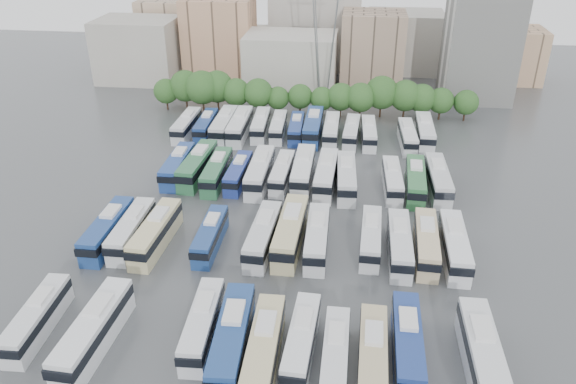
# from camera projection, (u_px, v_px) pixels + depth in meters

# --- Properties ---
(ground) EXTENTS (220.00, 220.00, 0.00)m
(ground) POSITION_uv_depth(u_px,v_px,m) (283.00, 224.00, 75.09)
(ground) COLOR #424447
(ground) RESTS_ON ground
(tree_line) EXTENTS (64.16, 8.14, 8.49)m
(tree_line) POSITION_uv_depth(u_px,v_px,m) (300.00, 93.00, 110.18)
(tree_line) COLOR black
(tree_line) RESTS_ON ground
(city_buildings) EXTENTS (102.00, 35.00, 20.00)m
(city_buildings) POSITION_uv_depth(u_px,v_px,m) (291.00, 40.00, 135.20)
(city_buildings) COLOR #9E998E
(city_buildings) RESTS_ON ground
(apartment_tower) EXTENTS (14.00, 14.00, 26.00)m
(apartment_tower) POSITION_uv_depth(u_px,v_px,m) (481.00, 36.00, 116.18)
(apartment_tower) COLOR silver
(apartment_tower) RESTS_ON ground
(electricity_pylon) EXTENTS (9.00, 6.91, 33.83)m
(electricity_pylon) POSITION_uv_depth(u_px,v_px,m) (326.00, 12.00, 109.96)
(electricity_pylon) COLOR slate
(electricity_pylon) RESTS_ON ground
(bus_r0_s0) EXTENTS (2.82, 11.26, 3.51)m
(bus_r0_s0) POSITION_uv_depth(u_px,v_px,m) (37.00, 318.00, 55.83)
(bus_r0_s0) COLOR silver
(bus_r0_s0) RESTS_ON ground
(bus_r0_s2) EXTENTS (3.34, 12.98, 4.04)m
(bus_r0_s2) POSITION_uv_depth(u_px,v_px,m) (94.00, 330.00, 53.81)
(bus_r0_s2) COLOR white
(bus_r0_s2) RESTS_ON ground
(bus_r0_s5) EXTENTS (2.98, 11.48, 3.57)m
(bus_r0_s5) POSITION_uv_depth(u_px,v_px,m) (203.00, 324.00, 55.00)
(bus_r0_s5) COLOR silver
(bus_r0_s5) RESTS_ON ground
(bus_r0_s6) EXTENTS (3.52, 13.24, 4.11)m
(bus_r0_s6) POSITION_uv_depth(u_px,v_px,m) (232.00, 339.00, 52.73)
(bus_r0_s6) COLOR navy
(bus_r0_s6) RESTS_ON ground
(bus_r0_s7) EXTENTS (2.88, 12.41, 3.88)m
(bus_r0_s7) POSITION_uv_depth(u_px,v_px,m) (264.00, 349.00, 51.75)
(bus_r0_s7) COLOR #C8BB89
(bus_r0_s7) RESTS_ON ground
(bus_r0_s8) EXTENTS (2.95, 11.25, 3.50)m
(bus_r0_s8) POSITION_uv_depth(u_px,v_px,m) (301.00, 340.00, 52.98)
(bus_r0_s8) COLOR silver
(bus_r0_s8) RESTS_ON ground
(bus_r0_s9) EXTENTS (2.43, 10.82, 3.39)m
(bus_r0_s9) POSITION_uv_depth(u_px,v_px,m) (335.00, 356.00, 51.31)
(bus_r0_s9) COLOR silver
(bus_r0_s9) RESTS_ON ground
(bus_r0_s10) EXTENTS (2.86, 11.94, 3.73)m
(bus_r0_s10) POSITION_uv_depth(u_px,v_px,m) (373.00, 358.00, 50.77)
(bus_r0_s10) COLOR tan
(bus_r0_s10) RESTS_ON ground
(bus_r0_s11) EXTENTS (2.78, 12.06, 3.77)m
(bus_r0_s11) POSITION_uv_depth(u_px,v_px,m) (407.00, 344.00, 52.40)
(bus_r0_s11) COLOR navy
(bus_r0_s11) RESTS_ON ground
(bus_r0_s13) EXTENTS (2.90, 12.98, 4.07)m
(bus_r0_s13) POSITION_uv_depth(u_px,v_px,m) (483.00, 356.00, 50.82)
(bus_r0_s13) COLOR silver
(bus_r0_s13) RESTS_ON ground
(bus_r1_s0) EXTENTS (2.72, 12.25, 3.84)m
(bus_r1_s0) POSITION_uv_depth(u_px,v_px,m) (108.00, 229.00, 70.27)
(bus_r1_s0) COLOR navy
(bus_r1_s0) RESTS_ON ground
(bus_r1_s1) EXTENTS (2.69, 11.87, 3.72)m
(bus_r1_s1) POSITION_uv_depth(u_px,v_px,m) (132.00, 229.00, 70.33)
(bus_r1_s1) COLOR silver
(bus_r1_s1) RESTS_ON ground
(bus_r1_s2) EXTENTS (3.28, 12.61, 3.92)m
(bus_r1_s2) POSITION_uv_depth(u_px,v_px,m) (156.00, 232.00, 69.57)
(bus_r1_s2) COLOR beige
(bus_r1_s2) RESTS_ON ground
(bus_r1_s4) EXTENTS (2.37, 10.84, 3.40)m
(bus_r1_s4) POSITION_uv_depth(u_px,v_px,m) (210.00, 235.00, 69.48)
(bus_r1_s4) COLOR navy
(bus_r1_s4) RESTS_ON ground
(bus_r1_s6) EXTENTS (3.23, 12.39, 3.85)m
(bus_r1_s6) POSITION_uv_depth(u_px,v_px,m) (263.00, 235.00, 69.08)
(bus_r1_s6) COLOR silver
(bus_r1_s6) RESTS_ON ground
(bus_r1_s7) EXTENTS (3.37, 13.55, 4.23)m
(bus_r1_s7) POSITION_uv_depth(u_px,v_px,m) (290.00, 231.00, 69.55)
(bus_r1_s7) COLOR #C6BB88
(bus_r1_s7) RESTS_ON ground
(bus_r1_s8) EXTENTS (2.82, 12.12, 3.79)m
(bus_r1_s8) POSITION_uv_depth(u_px,v_px,m) (317.00, 237.00, 68.70)
(bus_r1_s8) COLOR silver
(bus_r1_s8) RESTS_ON ground
(bus_r1_s10) EXTENTS (2.84, 11.31, 3.53)m
(bus_r1_s10) POSITION_uv_depth(u_px,v_px,m) (371.00, 237.00, 68.97)
(bus_r1_s10) COLOR silver
(bus_r1_s10) RESTS_ON ground
(bus_r1_s11) EXTENTS (2.65, 12.02, 3.77)m
(bus_r1_s11) POSITION_uv_depth(u_px,v_px,m) (400.00, 244.00, 67.45)
(bus_r1_s11) COLOR silver
(bus_r1_s11) RESTS_ON ground
(bus_r1_s12) EXTENTS (3.17, 12.12, 3.77)m
(bus_r1_s12) POSITION_uv_depth(u_px,v_px,m) (426.00, 242.00, 67.67)
(bus_r1_s12) COLOR #CFBA8E
(bus_r1_s12) RESTS_ON ground
(bus_r1_s13) EXTENTS (2.88, 12.35, 3.86)m
(bus_r1_s13) POSITION_uv_depth(u_px,v_px,m) (455.00, 245.00, 67.03)
(bus_r1_s13) COLOR white
(bus_r1_s13) RESTS_ON ground
(bus_r2_s1) EXTENTS (2.78, 12.12, 3.79)m
(bus_r2_s1) POSITION_uv_depth(u_px,v_px,m) (178.00, 165.00, 86.89)
(bus_r2_s1) COLOR navy
(bus_r2_s1) RESTS_ON ground
(bus_r2_s2) EXTENTS (3.50, 13.23, 4.11)m
(bus_r2_s2) POSITION_uv_depth(u_px,v_px,m) (198.00, 165.00, 86.70)
(bus_r2_s2) COLOR #2D6941
(bus_r2_s2) RESTS_ON ground
(bus_r2_s3) EXTENTS (2.72, 12.08, 3.78)m
(bus_r2_s3) POSITION_uv_depth(u_px,v_px,m) (217.00, 171.00, 85.15)
(bus_r2_s3) COLOR #2C6842
(bus_r2_s3) RESTS_ON ground
(bus_r2_s4) EXTENTS (2.68, 10.97, 3.42)m
(bus_r2_s4) POSITION_uv_depth(u_px,v_px,m) (238.00, 173.00, 85.06)
(bus_r2_s4) COLOR navy
(bus_r2_s4) RESTS_ON ground
(bus_r2_s5) EXTENTS (2.86, 13.04, 4.09)m
(bus_r2_s5) POSITION_uv_depth(u_px,v_px,m) (260.00, 172.00, 84.64)
(bus_r2_s5) COLOR silver
(bus_r2_s5) RESTS_ON ground
(bus_r2_s6) EXTENTS (2.81, 11.28, 3.52)m
(bus_r2_s6) POSITION_uv_depth(u_px,v_px,m) (282.00, 172.00, 85.00)
(bus_r2_s6) COLOR silver
(bus_r2_s6) RESTS_ON ground
(bus_r2_s7) EXTENTS (2.83, 12.90, 4.04)m
(bus_r2_s7) POSITION_uv_depth(u_px,v_px,m) (303.00, 170.00, 85.20)
(bus_r2_s7) COLOR white
(bus_r2_s7) RESTS_ON ground
(bus_r2_s8) EXTENTS (3.14, 12.81, 3.99)m
(bus_r2_s8) POSITION_uv_depth(u_px,v_px,m) (326.00, 174.00, 83.94)
(bus_r2_s8) COLOR silver
(bus_r2_s8) RESTS_ON ground
(bus_r2_s9) EXTENTS (3.32, 12.69, 3.95)m
(bus_r2_s9) POSITION_uv_depth(u_px,v_px,m) (346.00, 177.00, 83.12)
(bus_r2_s9) COLOR silver
(bus_r2_s9) RESTS_ON ground
(bus_r2_s11) EXTENTS (2.87, 11.39, 3.55)m
(bus_r2_s11) POSITION_uv_depth(u_px,v_px,m) (392.00, 180.00, 82.82)
(bus_r2_s11) COLOR silver
(bus_r2_s11) RESTS_ON ground
(bus_r2_s12) EXTENTS (3.29, 12.44, 3.87)m
(bus_r2_s12) POSITION_uv_depth(u_px,v_px,m) (415.00, 180.00, 82.26)
(bus_r2_s12) COLOR #2F6E3D
(bus_r2_s12) RESTS_ON ground
(bus_r2_s13) EXTENTS (3.01, 12.65, 3.95)m
(bus_r2_s13) POSITION_uv_depth(u_px,v_px,m) (438.00, 179.00, 82.55)
(bus_r2_s13) COLOR silver
(bus_r2_s13) RESTS_ON ground
(bus_r3_s0) EXTENTS (2.66, 11.83, 3.71)m
(bus_r3_s0) POSITION_uv_depth(u_px,v_px,m) (186.00, 125.00, 102.31)
(bus_r3_s0) COLOR silver
(bus_r3_s0) RESTS_ON ground
(bus_r3_s1) EXTENTS (2.78, 11.37, 3.55)m
(bus_r3_s1) POSITION_uv_depth(u_px,v_px,m) (206.00, 125.00, 102.32)
(bus_r3_s1) COLOR navy
(bus_r3_s1) RESTS_ON ground
(bus_r3_s2) EXTENTS (2.92, 13.04, 4.09)m
(bus_r3_s2) POSITION_uv_depth(u_px,v_px,m) (224.00, 125.00, 101.74)
(bus_r3_s2) COLOR silver
(bus_r3_s2) RESTS_ON ground
(bus_r3_s3) EXTENTS (3.02, 13.08, 4.09)m
(bus_r3_s3) POSITION_uv_depth(u_px,v_px,m) (240.00, 126.00, 101.40)
(bus_r3_s3) COLOR silver
(bus_r3_s3) RESTS_ON ground
(bus_r3_s4) EXTENTS (3.10, 11.78, 3.66)m
(bus_r3_s4) POSITION_uv_depth(u_px,v_px,m) (261.00, 125.00, 102.52)
(bus_r3_s4) COLOR silver
(bus_r3_s4) RESTS_ON ground
(bus_r3_s5) EXTENTS (2.78, 10.98, 3.42)m
(bus_r3_s5) POSITION_uv_depth(u_px,v_px,m) (278.00, 127.00, 101.95)
(bus_r3_s5) COLOR silver
(bus_r3_s5) RESTS_ON ground
(bus_r3_s6) EXTENTS (2.76, 10.96, 3.41)m
(bus_r3_s6) POSITION_uv_depth(u_px,v_px,m) (296.00, 128.00, 101.27)
(bus_r3_s6) COLOR navy
(bus_r3_s6) RESTS_ON ground
(bus_r3_s7) EXTENTS (2.90, 13.22, 4.15)m
(bus_r3_s7) POSITION_uv_depth(u_px,v_px,m) (313.00, 126.00, 101.08)
(bus_r3_s7) COLOR navy
(bus_r3_s7) RESTS_ON ground
(bus_r3_s8) EXTENTS (2.57, 11.67, 3.66)m
(bus_r3_s8) POSITION_uv_depth(u_px,v_px,m) (331.00, 130.00, 100.26)
(bus_r3_s8) COLOR silver
(bus_r3_s8) RESTS_ON ground
(bus_r3_s9) EXTENTS (3.03, 11.34, 3.52)m
(bus_r3_s9) POSITION_uv_depth(u_px,v_px,m) (351.00, 132.00, 99.68)
(bus_r3_s9) COLOR silver
(bus_r3_s9) RESTS_ON ground
(bus_r3_s10) EXTENTS (2.77, 11.24, 3.50)m
(bus_r3_s10) POSITION_uv_depth(u_px,v_px,m) (369.00, 133.00, 99.17)
(bus_r3_s10) COLOR silver
(bus_r3_s10) RESTS_ON ground
(bus_r3_s12) EXTENTS (2.98, 11.47, 3.57)m
(bus_r3_s12) POSITION_uv_depth(u_px,v_px,m) (408.00, 136.00, 97.68)
(bus_r3_s12) COLOR silver
(bus_r3_s12) RESTS_ON ground
(bus_r3_s13) EXTENTS (2.86, 12.55, 3.93)m
(bus_r3_s13) POSITION_uv_depth(u_px,v_px,m) (425.00, 131.00, 99.22)
(bus_r3_s13) COLOR silver
(bus_r3_s13) RESTS_ON ground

